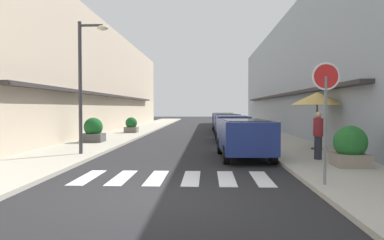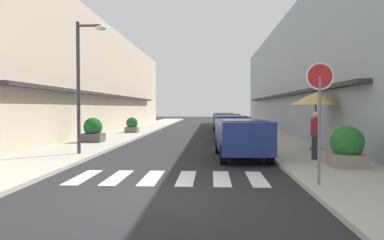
% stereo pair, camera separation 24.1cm
% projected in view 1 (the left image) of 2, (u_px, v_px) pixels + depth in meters
% --- Properties ---
extents(ground_plane, '(104.37, 104.37, 0.00)m').
position_uv_depth(ground_plane, '(195.00, 134.00, 26.83)').
color(ground_plane, '#232326').
extents(sidewalk_left, '(3.10, 66.42, 0.12)m').
position_uv_depth(sidewalk_left, '(128.00, 133.00, 27.03)').
color(sidewalk_left, '#ADA899').
rests_on(sidewalk_left, ground_plane).
extents(sidewalk_right, '(3.10, 66.42, 0.12)m').
position_uv_depth(sidewalk_right, '(263.00, 133.00, 26.63)').
color(sidewalk_right, '#ADA899').
rests_on(sidewalk_right, ground_plane).
extents(building_row_left, '(5.50, 44.70, 8.08)m').
position_uv_depth(building_row_left, '(79.00, 80.00, 28.43)').
color(building_row_left, '#C6B299').
rests_on(building_row_left, ground_plane).
extents(building_row_right, '(5.50, 44.70, 8.55)m').
position_uv_depth(building_row_right, '(315.00, 76.00, 27.69)').
color(building_row_right, '#939EA8').
rests_on(building_row_right, ground_plane).
extents(crosswalk, '(5.20, 2.20, 0.01)m').
position_uv_depth(crosswalk, '(174.00, 178.00, 10.09)').
color(crosswalk, silver).
rests_on(crosswalk, ground_plane).
extents(parked_car_near, '(1.95, 4.39, 1.47)m').
position_uv_depth(parked_car_near, '(244.00, 134.00, 13.93)').
color(parked_car_near, navy).
rests_on(parked_car_near, ground_plane).
extents(parked_car_mid, '(1.82, 3.92, 1.47)m').
position_uv_depth(parked_car_mid, '(232.00, 125.00, 20.78)').
color(parked_car_mid, navy).
rests_on(parked_car_mid, ground_plane).
extents(parked_car_far, '(1.83, 4.06, 1.47)m').
position_uv_depth(parked_car_far, '(226.00, 121.00, 26.73)').
color(parked_car_far, navy).
rests_on(parked_car_far, ground_plane).
extents(parked_car_distant, '(1.96, 4.32, 1.47)m').
position_uv_depth(parked_car_distant, '(223.00, 119.00, 32.26)').
color(parked_car_distant, '#4C5156').
rests_on(parked_car_distant, ground_plane).
extents(round_street_sign, '(0.65, 0.07, 2.85)m').
position_uv_depth(round_street_sign, '(326.00, 91.00, 8.63)').
color(round_street_sign, slate).
rests_on(round_street_sign, sidewalk_right).
extents(street_lamp, '(1.19, 0.28, 5.13)m').
position_uv_depth(street_lamp, '(85.00, 73.00, 14.39)').
color(street_lamp, '#38383D').
rests_on(street_lamp, sidewalk_left).
extents(cafe_umbrella, '(2.25, 2.25, 2.47)m').
position_uv_depth(cafe_umbrella, '(317.00, 99.00, 15.97)').
color(cafe_umbrella, '#262626').
rests_on(cafe_umbrella, sidewalk_right).
extents(planter_corner, '(1.01, 1.01, 1.25)m').
position_uv_depth(planter_corner, '(350.00, 147.00, 11.35)').
color(planter_corner, gray).
rests_on(planter_corner, sidewalk_right).
extents(planter_midblock, '(1.06, 1.06, 1.28)m').
position_uv_depth(planter_midblock, '(93.00, 131.00, 19.46)').
color(planter_midblock, '#4C4C4C').
rests_on(planter_midblock, sidewalk_left).
extents(planter_far, '(0.91, 0.91, 1.10)m').
position_uv_depth(planter_far, '(131.00, 125.00, 26.79)').
color(planter_far, slate).
rests_on(planter_far, sidewalk_left).
extents(pedestrian_walking_near, '(0.34, 0.34, 1.66)m').
position_uv_depth(pedestrian_walking_near, '(318.00, 134.00, 12.91)').
color(pedestrian_walking_near, '#282B33').
rests_on(pedestrian_walking_near, sidewalk_right).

